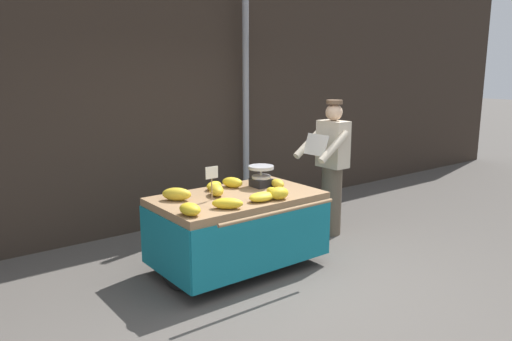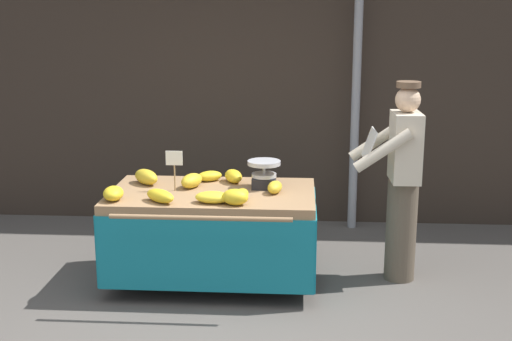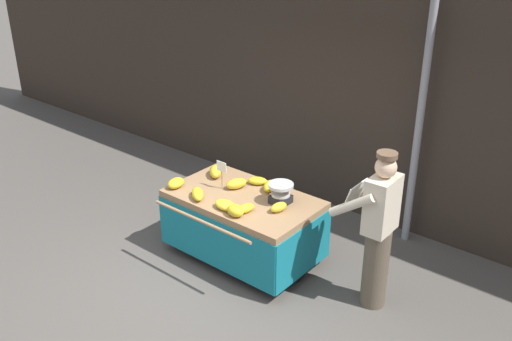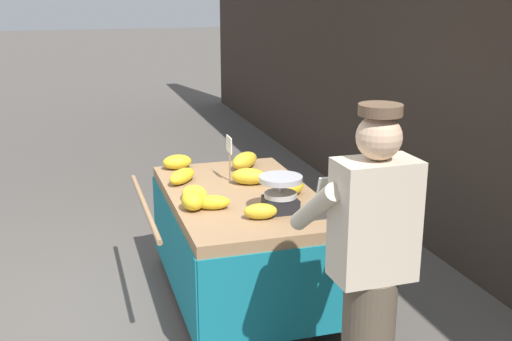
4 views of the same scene
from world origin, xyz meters
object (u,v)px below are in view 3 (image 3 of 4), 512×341
banana_bunch_0 (198,194)px  banana_bunch_8 (226,205)px  banana_bunch_1 (236,184)px  banana_bunch_7 (270,186)px  banana_bunch_3 (257,181)px  banana_bunch_6 (215,171)px  price_sign (222,169)px  banana_bunch_9 (279,207)px  weighing_scale (281,193)px  banana_cart (243,213)px  vendor_person (378,230)px  banana_bunch_4 (176,183)px  banana_bunch_5 (235,211)px  banana_bunch_2 (245,208)px  street_pole (421,110)px

banana_bunch_0 → banana_bunch_8: (0.41, 0.01, -0.01)m
banana_bunch_1 → banana_bunch_7: bearing=30.2°
banana_bunch_3 → banana_bunch_6: bearing=-164.4°
price_sign → banana_bunch_9: 0.86m
weighing_scale → banana_bunch_3: size_ratio=1.25×
banana_cart → vendor_person: (1.59, 0.20, 0.28)m
banana_bunch_4 → vendor_person: size_ratio=0.14×
banana_bunch_8 → banana_bunch_3: bearing=99.7°
banana_bunch_5 → banana_cart: bearing=120.5°
banana_bunch_1 → banana_bunch_3: bearing=62.7°
price_sign → banana_bunch_9: (0.84, -0.02, -0.20)m
banana_bunch_0 → banana_bunch_2: banana_bunch_0 is taller
price_sign → banana_bunch_8: price_sign is taller
price_sign → banana_bunch_5: 0.69m
banana_bunch_1 → vendor_person: (1.78, 0.09, 0.00)m
banana_bunch_9 → banana_bunch_7: bearing=139.0°
banana_bunch_7 → banana_bunch_9: banana_bunch_7 is taller
banana_bunch_7 → vendor_person: (1.44, -0.11, 0.01)m
banana_bunch_2 → banana_cart: bearing=134.0°
banana_bunch_6 → vendor_person: size_ratio=0.17×
vendor_person → banana_bunch_2: bearing=-160.7°
banana_cart → banana_bunch_4: bearing=-156.6°
banana_bunch_6 → banana_cart: bearing=-17.8°
weighing_scale → banana_bunch_5: size_ratio=1.36×
weighing_scale → banana_bunch_5: (-0.19, -0.53, -0.05)m
weighing_scale → banana_bunch_7: bearing=150.0°
price_sign → banana_bunch_5: (0.54, -0.38, -0.18)m
banana_bunch_4 → banana_bunch_5: bearing=-4.0°
banana_cart → banana_bunch_4: (-0.75, -0.32, 0.28)m
price_sign → banana_bunch_2: bearing=-24.6°
banana_cart → weighing_scale: weighing_scale is taller
banana_bunch_5 → banana_bunch_8: size_ratio=0.73×
price_sign → banana_bunch_3: size_ratio=1.51×
price_sign → banana_bunch_4: bearing=-144.0°
weighing_scale → banana_bunch_4: weighing_scale is taller
banana_bunch_1 → banana_bunch_6: banana_bunch_6 is taller
street_pole → banana_bunch_5: 2.40m
banana_cart → banana_bunch_1: bearing=150.9°
banana_bunch_7 → banana_bunch_2: bearing=-78.8°
banana_bunch_8 → banana_bunch_9: bearing=34.2°
banana_bunch_0 → banana_bunch_5: (0.59, -0.04, 0.01)m
banana_bunch_2 → banana_bunch_6: size_ratio=0.78×
banana_cart → banana_bunch_4: banana_bunch_4 is taller
banana_bunch_4 → banana_bunch_6: banana_bunch_6 is taller
banana_bunch_4 → banana_bunch_1: bearing=37.5°
banana_cart → banana_bunch_9: size_ratio=8.24×
banana_bunch_2 → banana_bunch_6: bearing=151.8°
banana_bunch_0 → street_pole: bearing=49.8°
banana_bunch_0 → banana_bunch_7: banana_bunch_7 is taller
weighing_scale → banana_bunch_8: (-0.37, -0.49, -0.07)m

